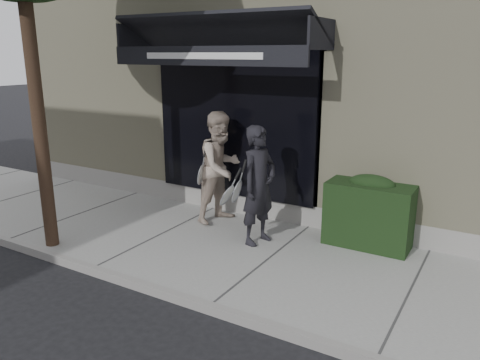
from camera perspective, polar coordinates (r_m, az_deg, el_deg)
The scene contains 7 objects.
ground at distance 7.09m, azimuth 3.61°, elevation -10.32°, with size 80.00×80.00×0.00m, color black.
sidewalk at distance 7.06m, azimuth 3.61°, elevation -9.88°, with size 20.00×3.00×0.12m, color gray.
curb at distance 5.87m, azimuth -3.55°, elevation -15.33°, with size 20.00×0.10×0.14m, color gray.
building_facade at distance 11.06m, azimuth 15.92°, elevation 13.04°, with size 14.30×8.04×5.64m.
hedge at distance 7.58m, azimuth 15.51°, elevation -3.78°, with size 1.30×0.70×1.14m.
pedestrian_front at distance 7.28m, azimuth 2.28°, elevation -0.68°, with size 0.73×0.93×1.88m.
pedestrian_back at distance 8.24m, azimuth -2.30°, elevation 1.55°, with size 0.96×1.11×1.97m.
Camera 1 is at (2.87, -5.71, 3.06)m, focal length 35.00 mm.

